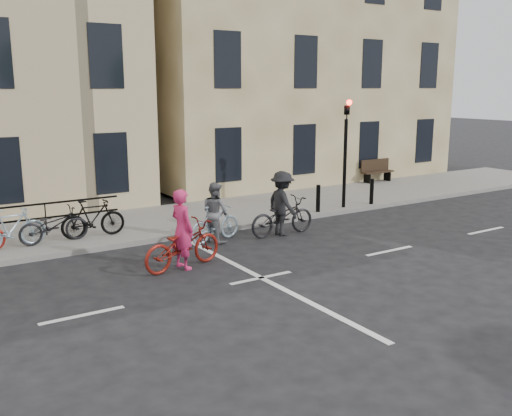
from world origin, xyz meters
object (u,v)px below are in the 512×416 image
traffic_light (346,140)px  cyclist_dark (282,210)px  cyclist_pink (182,241)px  cyclist_grey (215,218)px  bench (376,170)px

traffic_light → cyclist_dark: traffic_light is taller
cyclist_pink → cyclist_grey: size_ratio=1.25×
bench → traffic_light: bearing=-144.8°
traffic_light → cyclist_grey: size_ratio=2.18×
bench → cyclist_grey: bearing=-156.8°
traffic_light → cyclist_grey: 5.96m
bench → cyclist_dark: 9.71m
cyclist_grey → cyclist_dark: bearing=-114.3°
cyclist_pink → cyclist_grey: (1.78, 1.67, 0.02)m
cyclist_pink → cyclist_dark: cyclist_pink is taller
cyclist_grey → cyclist_dark: 2.01m
traffic_light → cyclist_dark: size_ratio=1.86×
bench → cyclist_dark: size_ratio=0.76×
bench → cyclist_pink: (-12.16, -6.13, -0.02)m
bench → cyclist_grey: cyclist_grey is taller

